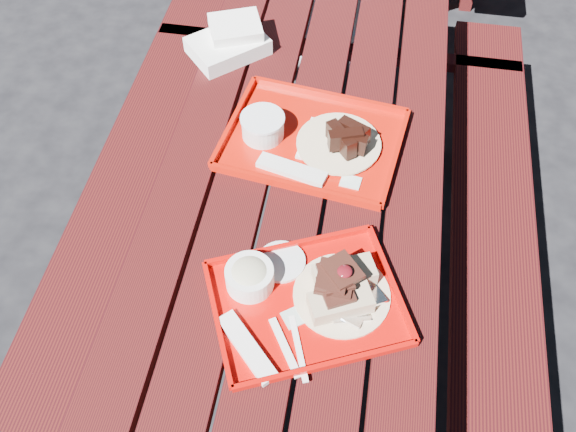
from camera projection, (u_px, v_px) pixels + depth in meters
The scene contains 5 objects.
ground at pixel (295, 323), 2.25m from camera, with size 60.00×60.00×0.00m, color black.
picnic_table_near at pixel (297, 230), 1.80m from camera, with size 1.41×2.40×0.75m.
near_tray at pixel (304, 292), 1.43m from camera, with size 0.51×0.46×0.13m.
far_tray at pixel (309, 139), 1.72m from camera, with size 0.51×0.42×0.08m.
white_cloth at pixel (230, 41), 1.95m from camera, with size 0.27×0.27×0.09m.
Camera 1 is at (0.15, -1.04, 2.02)m, focal length 40.00 mm.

